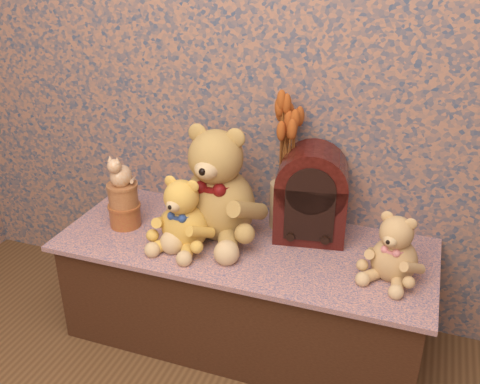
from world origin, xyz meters
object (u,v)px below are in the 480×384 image
object	(u,v)px
teddy_medium	(184,209)
teddy_small	(396,244)
cathedral_radio	(312,193)
cat_figurine	(120,169)
biscuit_tin_lower	(125,215)
teddy_large	(218,177)
ceramic_vase	(284,205)

from	to	relation	value
teddy_medium	teddy_small	distance (m)	0.77
teddy_medium	cathedral_radio	distance (m)	0.49
cat_figurine	teddy_medium	bearing A→B (deg)	-3.16
cathedral_radio	biscuit_tin_lower	distance (m)	0.76
biscuit_tin_lower	cat_figurine	xyz separation A→B (m)	(0.00, 0.00, 0.20)
teddy_large	teddy_small	bearing A→B (deg)	-6.85
teddy_large	biscuit_tin_lower	distance (m)	0.44
teddy_large	cat_figurine	world-z (taller)	teddy_large
teddy_small	biscuit_tin_lower	size ratio (longest dim) A/B	2.10
teddy_large	teddy_medium	world-z (taller)	teddy_large
teddy_small	ceramic_vase	world-z (taller)	teddy_small
cat_figurine	ceramic_vase	bearing A→B (deg)	26.62
teddy_large	teddy_small	size ratio (longest dim) A/B	1.83
teddy_large	cat_figurine	bearing A→B (deg)	-167.57
teddy_large	cathedral_radio	distance (m)	0.36
teddy_large	biscuit_tin_lower	bearing A→B (deg)	-167.57
ceramic_vase	biscuit_tin_lower	xyz separation A→B (m)	(-0.61, -0.21, -0.05)
cathedral_radio	biscuit_tin_lower	world-z (taller)	cathedral_radio
ceramic_vase	cathedral_radio	bearing A→B (deg)	-19.15
teddy_small	cathedral_radio	bearing A→B (deg)	169.87
teddy_medium	teddy_small	xyz separation A→B (m)	(0.77, 0.05, -0.02)
ceramic_vase	teddy_large	bearing A→B (deg)	-149.67
teddy_large	cathedral_radio	xyz separation A→B (m)	(0.35, 0.09, -0.05)
teddy_small	cathedral_radio	world-z (taller)	cathedral_radio
teddy_large	teddy_medium	size ratio (longest dim) A/B	1.59
biscuit_tin_lower	cat_figurine	distance (m)	0.20
biscuit_tin_lower	ceramic_vase	bearing A→B (deg)	19.35
teddy_medium	ceramic_vase	world-z (taller)	teddy_medium
cat_figurine	biscuit_tin_lower	bearing A→B (deg)	0.00
teddy_medium	teddy_small	world-z (taller)	teddy_medium
teddy_medium	cat_figurine	world-z (taller)	cat_figurine
teddy_small	ceramic_vase	bearing A→B (deg)	172.09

